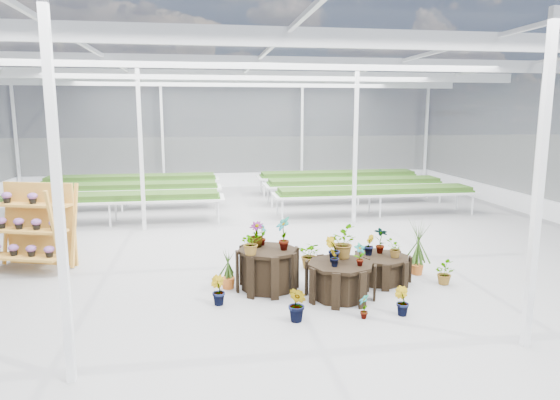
{
  "coord_description": "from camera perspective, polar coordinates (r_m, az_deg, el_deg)",
  "views": [
    {
      "loc": [
        -1.37,
        -9.89,
        3.19
      ],
      "look_at": [
        0.3,
        0.82,
        1.3
      ],
      "focal_mm": 32.0,
      "sensor_mm": 36.0,
      "label": 1
    }
  ],
  "objects": [
    {
      "name": "nursery_benches",
      "position": [
        17.36,
        -4.25,
        0.69
      ],
      "size": [
        16.0,
        7.0,
        0.84
      ],
      "primitive_type": null,
      "color": "silver",
      "rests_on": "ground"
    },
    {
      "name": "plinth_low",
      "position": [
        9.83,
        11.44,
        -7.71
      ],
      "size": [
        1.3,
        1.3,
        0.5
      ],
      "primitive_type": "cylinder",
      "rotation": [
        0.0,
        0.0,
        -0.19
      ],
      "color": "black",
      "rests_on": "ground"
    },
    {
      "name": "nursery_plants",
      "position": [
        9.5,
        4.65,
        -6.3
      ],
      "size": [
        4.61,
        3.16,
        1.37
      ],
      "color": "#284416",
      "rests_on": "ground"
    },
    {
      "name": "greenhouse_shell",
      "position": [
        10.02,
        -0.99,
        4.51
      ],
      "size": [
        18.0,
        24.0,
        4.5
      ],
      "primitive_type": null,
      "color": "white",
      "rests_on": "ground"
    },
    {
      "name": "ground_plane",
      "position": [
        10.48,
        -0.95,
        -7.83
      ],
      "size": [
        24.0,
        24.0,
        0.0
      ],
      "primitive_type": "plane",
      "color": "gray",
      "rests_on": "ground"
    },
    {
      "name": "plinth_tall",
      "position": [
        9.18,
        -1.43,
        -7.92
      ],
      "size": [
        1.22,
        1.22,
        0.76
      ],
      "primitive_type": "cylinder",
      "rotation": [
        0.0,
        0.0,
        0.1
      ],
      "color": "black",
      "rests_on": "ground"
    },
    {
      "name": "shelf_rack",
      "position": [
        11.4,
        -26.72,
        -2.85
      ],
      "size": [
        1.86,
        1.35,
        1.77
      ],
      "primitive_type": null,
      "rotation": [
        0.0,
        0.0,
        -0.31
      ],
      "color": "#C48A32",
      "rests_on": "ground"
    },
    {
      "name": "steel_frame",
      "position": [
        10.02,
        -0.99,
        4.51
      ],
      "size": [
        18.0,
        24.0,
        4.5
      ],
      "primitive_type": null,
      "color": "silver",
      "rests_on": "ground"
    },
    {
      "name": "plinth_mid",
      "position": [
        8.88,
        6.89,
        -9.08
      ],
      "size": [
        1.56,
        1.56,
        0.63
      ],
      "primitive_type": "cylinder",
      "rotation": [
        0.0,
        0.0,
        0.4
      ],
      "color": "black",
      "rests_on": "ground"
    }
  ]
}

